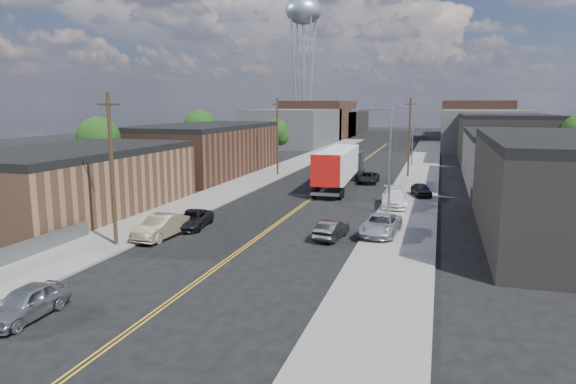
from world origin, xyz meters
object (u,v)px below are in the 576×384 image
Objects in this scene: car_left_b at (161,227)px; car_right_lot_b at (394,198)px; car_left_c at (192,219)px; semi_truck at (341,165)px; car_left_a at (26,303)px; car_right_lot_c at (421,190)px; car_right_lot_a at (381,225)px; water_tower at (304,16)px; car_ahead_truck at (369,178)px; car_right_oncoming at (331,229)px.

car_right_lot_b is (14.60, 15.39, 0.11)m from car_left_b.
semi_truck is at bearing 64.07° from car_left_c.
car_left_c is 18.41m from car_right_lot_b.
car_right_lot_c is (15.36, 35.11, 0.07)m from car_left_a.
car_right_lot_a is at bearing -113.40° from car_right_lot_c.
car_right_lot_a is 10.63m from car_right_lot_b.
water_tower reaches higher than car_ahead_truck.
car_right_oncoming is at bearing 58.03° from car_left_a.
car_right_lot_a is at bearing -147.23° from car_right_oncoming.
water_tower is 100.00m from car_left_c.
car_left_b reaches higher than car_left_a.
car_right_lot_b is (6.70, -9.98, -1.61)m from semi_truck.
car_right_oncoming is (10.75, -0.14, 0.00)m from car_left_c.
car_left_a is 19.69m from car_right_oncoming.
semi_truck is 4.53× the size of car_right_lot_c.
car_right_lot_a is at bearing -74.75° from semi_truck.
car_right_lot_c reaches higher than car_right_oncoming.
car_right_oncoming is 0.88× the size of car_ahead_truck.
car_right_lot_c is (32.36, -76.00, -29.86)m from water_tower.
semi_truck reaches higher than car_left_c.
car_left_c is at bearing 6.60° from car_right_oncoming.
car_right_lot_b reaches higher than car_left_b.
semi_truck reaches higher than car_right_lot_b.
car_left_a is at bearing -120.70° from car_right_lot_b.
car_left_b is at bearing -144.09° from car_right_lot_c.
car_left_b is at bearing -110.05° from semi_truck.
car_left_a reaches higher than car_ahead_truck.
car_left_b is 3.45m from car_left_c.
car_right_oncoming is (3.50, -22.13, -1.87)m from semi_truck.
water_tower reaches higher than car_right_oncoming.
car_left_c is at bearing -110.52° from car_ahead_truck.
car_left_a reaches higher than car_right_lot_c.
car_right_oncoming is (11.40, 3.24, -0.15)m from car_left_b.
car_right_lot_a is 24.97m from car_ahead_truck.
car_left_c is 0.89× the size of car_right_lot_b.
car_left_b is 11.85m from car_right_oncoming.
car_right_lot_c is at bearing 63.89° from car_right_lot_b.
car_left_c is 10.75m from car_right_oncoming.
car_left_b reaches higher than car_right_lot_a.
water_tower is 9.80× the size of car_right_lot_c.
semi_truck is 5.11m from car_ahead_truck.
car_ahead_truck is at bearing 61.68° from car_left_c.
car_right_lot_b is at bearing 33.05° from car_left_c.
semi_truck reaches higher than car_left_a.
car_left_a is 17.12m from car_left_c.
car_left_c is at bearing -169.27° from car_right_lot_a.
car_right_oncoming is 0.79× the size of car_right_lot_a.
car_left_c is 14.02m from car_right_lot_a.
car_right_lot_a is at bearing -80.29° from car_ahead_truck.
car_ahead_truck is (9.79, 26.00, -0.02)m from car_left_c.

